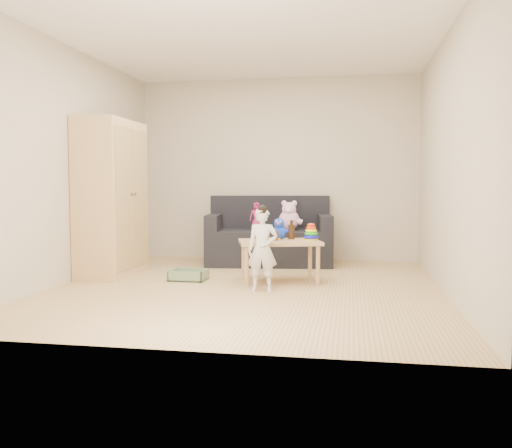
% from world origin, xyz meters
% --- Properties ---
extents(room, '(4.50, 4.50, 4.50)m').
position_xyz_m(room, '(0.00, 0.00, 1.30)').
color(room, tan).
rests_on(room, ground).
extents(wardrobe, '(0.51, 1.02, 1.83)m').
position_xyz_m(wardrobe, '(-1.74, 0.49, 0.92)').
color(wardrobe, '#DCAA78').
rests_on(wardrobe, ground).
extents(sofa, '(1.76, 1.03, 0.47)m').
position_xyz_m(sofa, '(-0.02, 1.69, 0.23)').
color(sofa, black).
rests_on(sofa, ground).
extents(play_table, '(1.00, 0.77, 0.46)m').
position_xyz_m(play_table, '(0.30, 0.35, 0.23)').
color(play_table, tan).
rests_on(play_table, ground).
extents(storage_bin, '(0.41, 0.31, 0.12)m').
position_xyz_m(storage_bin, '(-0.73, 0.29, 0.06)').
color(storage_bin, slate).
rests_on(storage_bin, ground).
extents(toddler, '(0.32, 0.22, 0.83)m').
position_xyz_m(toddler, '(0.19, -0.18, 0.41)').
color(toddler, silver).
rests_on(toddler, ground).
extents(pink_bear, '(0.31, 0.27, 0.34)m').
position_xyz_m(pink_bear, '(0.25, 1.68, 0.64)').
color(pink_bear, '#F7B6E0').
rests_on(pink_bear, sofa).
extents(doll, '(0.20, 0.15, 0.37)m').
position_xyz_m(doll, '(-0.18, 1.62, 0.65)').
color(doll, '#C42462').
rests_on(doll, sofa).
extents(ring_stacker, '(0.16, 0.16, 0.19)m').
position_xyz_m(ring_stacker, '(0.64, 0.46, 0.54)').
color(ring_stacker, '#D5CF0B').
rests_on(ring_stacker, play_table).
extents(brown_bottle, '(0.07, 0.07, 0.21)m').
position_xyz_m(brown_bottle, '(0.41, 0.52, 0.55)').
color(brown_bottle, black).
rests_on(brown_bottle, play_table).
extents(blue_plush, '(0.25, 0.23, 0.24)m').
position_xyz_m(blue_plush, '(0.27, 0.51, 0.58)').
color(blue_plush, '#1C49FF').
rests_on(blue_plush, play_table).
extents(wooden_figure, '(0.05, 0.04, 0.12)m').
position_xyz_m(wooden_figure, '(0.26, 0.34, 0.52)').
color(wooden_figure, '#5A251C').
rests_on(wooden_figure, play_table).
extents(yellow_book, '(0.24, 0.24, 0.01)m').
position_xyz_m(yellow_book, '(0.18, 0.45, 0.47)').
color(yellow_book, yellow).
rests_on(yellow_book, play_table).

